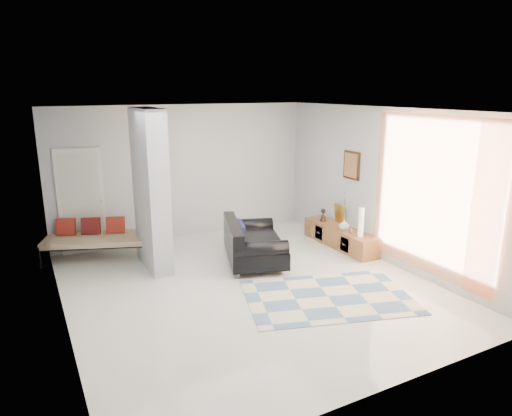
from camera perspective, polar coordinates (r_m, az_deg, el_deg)
floor at (r=7.49m, az=-0.84°, el=-9.81°), size 6.00×6.00×0.00m
ceiling at (r=6.82m, az=-0.93°, el=12.12°), size 6.00×6.00×0.00m
wall_back at (r=9.74m, az=-8.91°, el=4.42°), size 6.00×0.00×6.00m
wall_front at (r=4.68m, az=16.12°, el=-7.29°), size 6.00×0.00×6.00m
wall_left at (r=6.33m, az=-23.72°, el=-2.22°), size 0.00×6.00×6.00m
wall_right at (r=8.59m, az=15.72°, el=2.69°), size 0.00×6.00×6.00m
partition_column at (r=8.11m, az=-13.02°, el=2.17°), size 0.35×1.20×2.80m
hallway_door at (r=9.33m, az=-21.00°, el=0.78°), size 0.85×0.06×2.04m
curtain at (r=7.75m, az=21.11°, el=1.36°), size 0.00×2.55×2.55m
wall_art at (r=9.19m, az=11.86°, el=5.26°), size 0.04×0.45×0.55m
media_console at (r=9.41m, az=10.45°, el=-3.53°), size 0.45×1.91×0.80m
loveseat at (r=8.41m, az=-0.64°, el=-4.43°), size 1.45×1.88×0.76m
daybed at (r=9.05m, az=-19.11°, el=-3.48°), size 2.12×1.46×0.77m
area_rug at (r=7.23m, az=8.97°, el=-10.89°), size 2.88×2.33×0.01m
cylinder_lamp at (r=8.80m, az=13.00°, el=-1.75°), size 0.10×0.10×0.55m
bronze_figurine at (r=9.69m, az=8.38°, el=-0.88°), size 0.14×0.14×0.26m
vase at (r=9.16m, az=10.94°, el=-2.07°), size 0.22×0.22×0.21m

